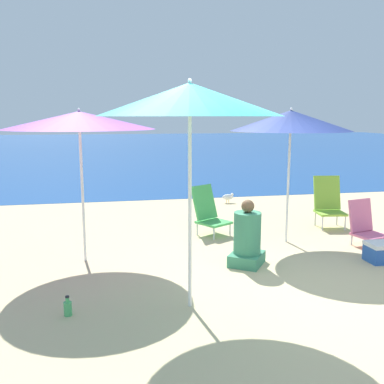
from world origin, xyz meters
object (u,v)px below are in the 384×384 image
(beach_chair_pink, at_px, (365,225))
(person_seated_near, at_px, (247,239))
(beach_umbrella_teal, at_px, (190,100))
(beach_chair_lime, at_px, (328,202))
(beach_umbrella_navy, at_px, (291,121))
(cooler_box, at_px, (382,252))
(beach_umbrella_purple, at_px, (79,120))
(beach_chair_green, at_px, (208,212))
(water_bottle, at_px, (68,308))
(seagull, at_px, (228,197))

(beach_chair_pink, relative_size, person_seated_near, 0.79)
(beach_umbrella_teal, xyz_separation_m, beach_chair_lime, (3.09, 2.81, -1.68))
(beach_umbrella_navy, bearing_deg, cooler_box, -52.06)
(beach_umbrella_purple, xyz_separation_m, beach_umbrella_teal, (1.16, -1.71, 0.21))
(beach_chair_pink, xyz_separation_m, cooler_box, (-0.22, -0.76, -0.19))
(beach_umbrella_navy, height_order, person_seated_near, beach_umbrella_navy)
(beach_chair_pink, distance_m, cooler_box, 0.81)
(beach_umbrella_navy, bearing_deg, beach_chair_pink, -19.36)
(beach_chair_green, relative_size, cooler_box, 2.05)
(beach_umbrella_navy, xyz_separation_m, beach_chair_lime, (1.13, 0.78, -1.45))
(beach_umbrella_purple, distance_m, beach_umbrella_teal, 2.08)
(beach_chair_pink, height_order, water_bottle, beach_chair_pink)
(beach_umbrella_teal, height_order, person_seated_near, beach_umbrella_teal)
(beach_umbrella_navy, height_order, beach_chair_green, beach_umbrella_navy)
(beach_chair_pink, distance_m, beach_chair_green, 2.49)
(beach_umbrella_teal, xyz_separation_m, beach_chair_pink, (3.07, 1.64, -1.81))
(beach_chair_green, xyz_separation_m, cooler_box, (2.02, -1.84, -0.25))
(beach_umbrella_navy, bearing_deg, person_seated_near, -136.41)
(beach_umbrella_purple, height_order, person_seated_near, beach_umbrella_purple)
(beach_umbrella_navy, relative_size, seagull, 7.85)
(beach_umbrella_teal, bearing_deg, beach_umbrella_navy, 46.17)
(seagull, bearing_deg, beach_umbrella_purple, -130.95)
(beach_umbrella_purple, distance_m, beach_chair_lime, 4.62)
(beach_umbrella_teal, xyz_separation_m, cooler_box, (2.85, 0.88, -2.00))
(beach_umbrella_navy, height_order, cooler_box, beach_umbrella_navy)
(beach_chair_lime, xyz_separation_m, seagull, (-1.20, 2.42, -0.32))
(beach_chair_pink, bearing_deg, seagull, 94.55)
(beach_umbrella_teal, relative_size, person_seated_near, 2.61)
(beach_chair_pink, bearing_deg, beach_umbrella_purple, 165.31)
(person_seated_near, relative_size, water_bottle, 4.32)
(beach_chair_lime, bearing_deg, person_seated_near, -133.16)
(water_bottle, bearing_deg, beach_umbrella_teal, -0.95)
(beach_umbrella_navy, xyz_separation_m, seagull, (-0.06, 3.19, -1.77))
(person_seated_near, bearing_deg, seagull, 112.67)
(beach_chair_pink, bearing_deg, person_seated_near, -179.66)
(beach_chair_green, xyz_separation_m, water_bottle, (-2.08, -2.69, -0.31))
(beach_umbrella_purple, xyz_separation_m, beach_chair_lime, (4.24, 1.10, -1.47))
(beach_chair_pink, relative_size, seagull, 2.62)
(beach_chair_green, height_order, person_seated_near, person_seated_near)
(beach_umbrella_teal, bearing_deg, beach_umbrella_purple, 124.09)
(beach_chair_green, height_order, water_bottle, beach_chair_green)
(beach_umbrella_navy, distance_m, beach_chair_green, 2.01)
(beach_umbrella_navy, distance_m, person_seated_near, 2.04)
(water_bottle, distance_m, seagull, 6.08)
(beach_chair_lime, relative_size, cooler_box, 2.27)
(beach_umbrella_purple, relative_size, beach_chair_lime, 2.29)
(cooler_box, bearing_deg, person_seated_near, 172.63)
(person_seated_near, bearing_deg, beach_chair_pink, 49.07)
(beach_umbrella_purple, height_order, beach_chair_green, beach_umbrella_purple)
(water_bottle, bearing_deg, beach_umbrella_navy, 32.18)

